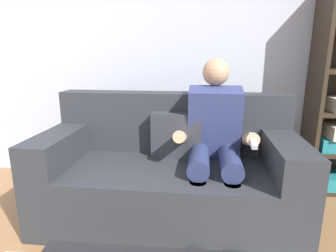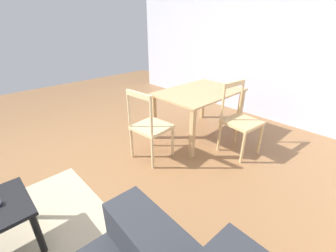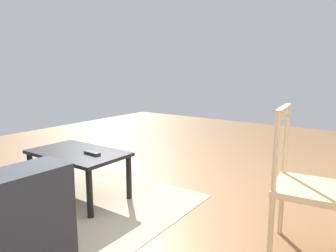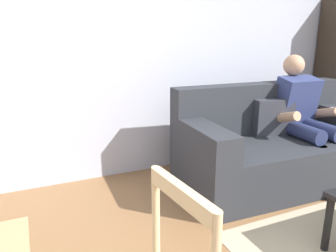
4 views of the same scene
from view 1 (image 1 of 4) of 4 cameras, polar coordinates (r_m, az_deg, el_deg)
name	(u,v)px [view 1 (image 1 of 4)]	position (r m, az deg, el deg)	size (l,w,h in m)	color
wall_back	(76,53)	(3.12, -17.97, 13.90)	(6.58, 0.12, 2.54)	#B2B7C6
couch	(169,173)	(2.24, 0.23, -9.52)	(1.92, 0.95, 0.94)	#282B30
person_lounging	(214,140)	(2.14, 9.33, -2.72)	(0.60, 0.87, 1.22)	navy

